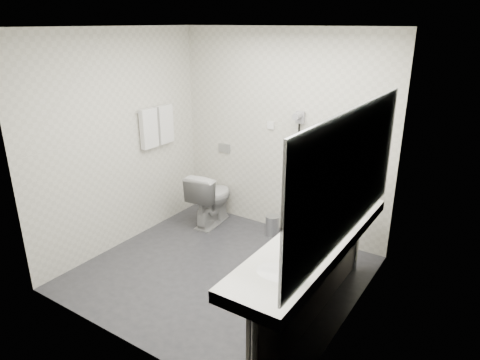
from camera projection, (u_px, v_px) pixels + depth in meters
The scene contains 30 objects.
floor at pixel (221, 272), 4.63m from camera, with size 2.80×2.80×0.00m, color #2B2A30.
ceiling at pixel (216, 27), 3.76m from camera, with size 2.80×2.80×0.00m, color silver.
wall_back at pixel (282, 135), 5.21m from camera, with size 2.80×2.80×0.00m, color beige.
wall_front at pixel (116, 208), 3.18m from camera, with size 2.80×2.80×0.00m, color beige.
wall_left at pixel (120, 142), 4.92m from camera, with size 2.60×2.60×0.00m, color beige.
wall_right at pixel (359, 192), 3.47m from camera, with size 2.60×2.60×0.00m, color beige.
vanity_counter at pixel (314, 242), 3.62m from camera, with size 0.55×2.20×0.10m, color silver.
vanity_panel at pixel (313, 286), 3.75m from camera, with size 0.03×2.15×0.75m, color gray.
vanity_post_far at pixel (357, 239), 4.55m from camera, with size 0.06×0.06×0.75m, color silver.
mirror at pixel (350, 175), 3.26m from camera, with size 0.02×2.20×1.05m, color #B2BCC6.
basin_near at pixel (277, 274), 3.09m from camera, with size 0.40×0.31×0.05m, color white.
basin_far at pixel (342, 211), 4.11m from camera, with size 0.40×0.31×0.05m, color white.
faucet_near at pixel (302, 271), 2.96m from camera, with size 0.04×0.04×0.15m, color silver.
faucet_far at pixel (363, 207), 3.98m from camera, with size 0.04×0.04×0.15m, color silver.
soap_bottle_a at pixel (312, 229), 3.60m from camera, with size 0.05×0.05×0.11m, color white.
soap_bottle_c at pixel (321, 237), 3.45m from camera, with size 0.05×0.05×0.14m, color white.
glass_left at pixel (349, 223), 3.71m from camera, with size 0.06×0.06×0.12m, color silver.
glass_right at pixel (348, 219), 3.81m from camera, with size 0.05×0.05×0.10m, color silver.
toilet at pixel (211, 198), 5.66m from camera, with size 0.41×0.72×0.73m, color white.
flush_plate at pixel (224, 148), 5.74m from camera, with size 0.18×0.02×0.12m, color #B2B5BA.
pedal_bin at pixel (272, 226), 5.41m from camera, with size 0.17×0.17×0.24m, color #B2B5BA.
bin_lid at pixel (273, 217), 5.37m from camera, with size 0.17×0.17×0.01m, color #B2B5BA.
towel_rail at pixel (155, 108), 5.22m from camera, with size 0.02×0.02×0.62m, color silver.
towel_near at pixel (149, 128), 5.18m from camera, with size 0.07×0.24×0.48m, color white.
towel_far at pixel (165, 124), 5.40m from camera, with size 0.07×0.24×0.48m, color white.
dryer_cradle at pixel (300, 117), 4.97m from camera, with size 0.10×0.04×0.14m, color #939297.
dryer_barrel at pixel (298, 116), 4.91m from camera, with size 0.08×0.08×0.14m, color #939297.
dryer_cord at pixel (299, 138), 5.05m from camera, with size 0.02×0.02×0.35m, color black.
switch_plate_a at pixel (271, 125), 5.25m from camera, with size 0.09×0.02×0.09m, color white.
switch_plate_b at pixel (324, 133), 4.89m from camera, with size 0.09×0.02×0.09m, color white.
Camera 1 is at (2.37, -3.22, 2.55)m, focal length 32.13 mm.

